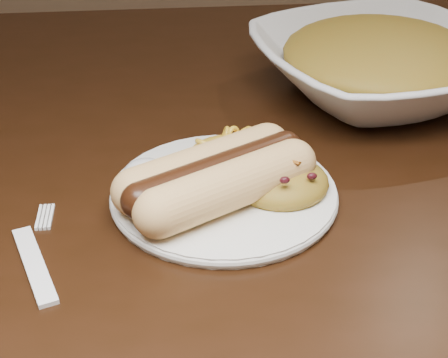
{
  "coord_description": "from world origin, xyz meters",
  "views": [
    {
      "loc": [
        0.01,
        -0.59,
        1.09
      ],
      "look_at": [
        0.06,
        -0.08,
        0.77
      ],
      "focal_mm": 55.0,
      "sensor_mm": 36.0,
      "label": 1
    }
  ],
  "objects": [
    {
      "name": "fork",
      "position": [
        -0.1,
        -0.17,
        0.75
      ],
      "size": [
        0.07,
        0.14,
        0.0
      ],
      "primitive_type": "cube",
      "rotation": [
        0.0,
        0.0,
        0.34
      ],
      "color": "white",
      "rests_on": "table"
    },
    {
      "name": "sour_cream",
      "position": [
        -0.01,
        -0.07,
        0.77
      ],
      "size": [
        0.05,
        0.05,
        0.03
      ],
      "primitive_type": "ellipsoid",
      "rotation": [
        0.0,
        0.0,
        0.32
      ],
      "color": "white",
      "rests_on": "plate"
    },
    {
      "name": "plate",
      "position": [
        0.06,
        -0.08,
        0.76
      ],
      "size": [
        0.26,
        0.26,
        0.01
      ],
      "primitive_type": "cylinder",
      "rotation": [
        0.0,
        0.0,
        -0.38
      ],
      "color": "silver",
      "rests_on": "table"
    },
    {
      "name": "mac_and_cheese",
      "position": [
        0.07,
        -0.03,
        0.78
      ],
      "size": [
        0.08,
        0.08,
        0.03
      ],
      "primitive_type": "ellipsoid",
      "rotation": [
        0.0,
        0.0,
        -0.09
      ],
      "color": "gold",
      "rests_on": "plate"
    },
    {
      "name": "serving_bowl",
      "position": [
        0.25,
        0.11,
        0.78
      ],
      "size": [
        0.34,
        0.34,
        0.07
      ],
      "primitive_type": "imported",
      "rotation": [
        0.0,
        0.0,
        0.28
      ],
      "color": "silver",
      "rests_on": "table"
    },
    {
      "name": "taco_salad",
      "position": [
        0.11,
        -0.09,
        0.78
      ],
      "size": [
        0.09,
        0.08,
        0.04
      ],
      "rotation": [
        0.0,
        0.0,
        0.17
      ],
      "color": "#A74207",
      "rests_on": "plate"
    },
    {
      "name": "bowl_filling",
      "position": [
        0.25,
        0.11,
        0.8
      ],
      "size": [
        0.24,
        0.24,
        0.06
      ],
      "primitive_type": "ellipsoid",
      "rotation": [
        0.0,
        0.0,
        0.08
      ],
      "color": "#A74207",
      "rests_on": "serving_bowl"
    },
    {
      "name": "hotdog",
      "position": [
        0.05,
        -0.1,
        0.78
      ],
      "size": [
        0.15,
        0.14,
        0.04
      ],
      "rotation": [
        0.0,
        0.0,
        0.51
      ],
      "color": "#EAC26E",
      "rests_on": "plate"
    },
    {
      "name": "table",
      "position": [
        0.0,
        0.0,
        0.66
      ],
      "size": [
        1.6,
        0.9,
        0.75
      ],
      "color": "black",
      "rests_on": "floor"
    }
  ]
}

